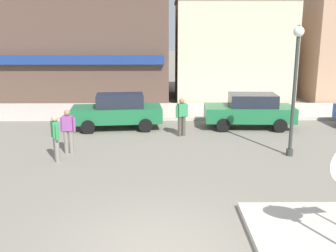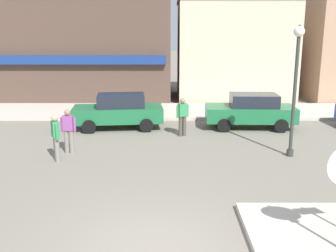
{
  "view_description": "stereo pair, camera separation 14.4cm",
  "coord_description": "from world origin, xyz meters",
  "px_view_note": "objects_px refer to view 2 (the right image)",
  "views": [
    {
      "loc": [
        0.17,
        -7.17,
        4.35
      ],
      "look_at": [
        0.3,
        4.5,
        1.5
      ],
      "focal_mm": 42.0,
      "sensor_mm": 36.0,
      "label": 1
    },
    {
      "loc": [
        0.31,
        -7.17,
        4.35
      ],
      "look_at": [
        0.3,
        4.5,
        1.5
      ],
      "focal_mm": 42.0,
      "sensor_mm": 36.0,
      "label": 2
    }
  ],
  "objects_px": {
    "pedestrian_crossing_near": "(69,130)",
    "pedestrian_crossing_far": "(183,116)",
    "parked_car_second": "(252,110)",
    "parked_car_nearest": "(119,111)",
    "pedestrian_kerb_side": "(56,136)",
    "lamp_post": "(297,73)"
  },
  "relations": [
    {
      "from": "lamp_post",
      "to": "pedestrian_kerb_side",
      "type": "height_order",
      "value": "lamp_post"
    },
    {
      "from": "pedestrian_crossing_far",
      "to": "parked_car_second",
      "type": "bearing_deg",
      "value": 24.24
    },
    {
      "from": "pedestrian_crossing_far",
      "to": "pedestrian_kerb_side",
      "type": "relative_size",
      "value": 1.0
    },
    {
      "from": "lamp_post",
      "to": "pedestrian_kerb_side",
      "type": "distance_m",
      "value": 8.41
    },
    {
      "from": "lamp_post",
      "to": "pedestrian_kerb_side",
      "type": "relative_size",
      "value": 2.82
    },
    {
      "from": "parked_car_nearest",
      "to": "pedestrian_kerb_side",
      "type": "height_order",
      "value": "pedestrian_kerb_side"
    },
    {
      "from": "lamp_post",
      "to": "pedestrian_kerb_side",
      "type": "xyz_separation_m",
      "value": [
        -8.13,
        -0.55,
        -2.09
      ]
    },
    {
      "from": "lamp_post",
      "to": "pedestrian_crossing_near",
      "type": "bearing_deg",
      "value": 177.42
    },
    {
      "from": "lamp_post",
      "to": "parked_car_second",
      "type": "xyz_separation_m",
      "value": [
        -0.57,
        4.16,
        -2.15
      ]
    },
    {
      "from": "parked_car_nearest",
      "to": "pedestrian_kerb_side",
      "type": "xyz_separation_m",
      "value": [
        -1.56,
        -4.64,
        0.06
      ]
    },
    {
      "from": "parked_car_second",
      "to": "pedestrian_crossing_near",
      "type": "distance_m",
      "value": 8.29
    },
    {
      "from": "pedestrian_crossing_near",
      "to": "pedestrian_kerb_side",
      "type": "distance_m",
      "value": 0.93
    },
    {
      "from": "parked_car_nearest",
      "to": "pedestrian_crossing_near",
      "type": "xyz_separation_m",
      "value": [
        -1.36,
        -3.74,
        0.06
      ]
    },
    {
      "from": "pedestrian_crossing_far",
      "to": "pedestrian_kerb_side",
      "type": "xyz_separation_m",
      "value": [
        -4.4,
        -3.29,
        0.0
      ]
    },
    {
      "from": "pedestrian_crossing_far",
      "to": "pedestrian_crossing_near",
      "type": "bearing_deg",
      "value": -150.41
    },
    {
      "from": "pedestrian_crossing_near",
      "to": "pedestrian_crossing_far",
      "type": "distance_m",
      "value": 4.82
    },
    {
      "from": "pedestrian_kerb_side",
      "to": "lamp_post",
      "type": "bearing_deg",
      "value": 3.86
    },
    {
      "from": "pedestrian_crossing_far",
      "to": "parked_car_nearest",
      "type": "bearing_deg",
      "value": 154.49
    },
    {
      "from": "pedestrian_crossing_near",
      "to": "pedestrian_crossing_far",
      "type": "xyz_separation_m",
      "value": [
        4.2,
        2.38,
        0.0
      ]
    },
    {
      "from": "pedestrian_crossing_near",
      "to": "pedestrian_crossing_far",
      "type": "height_order",
      "value": "same"
    },
    {
      "from": "pedestrian_crossing_far",
      "to": "pedestrian_kerb_side",
      "type": "height_order",
      "value": "same"
    },
    {
      "from": "pedestrian_crossing_near",
      "to": "parked_car_nearest",
      "type": "bearing_deg",
      "value": 70.05
    }
  ]
}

